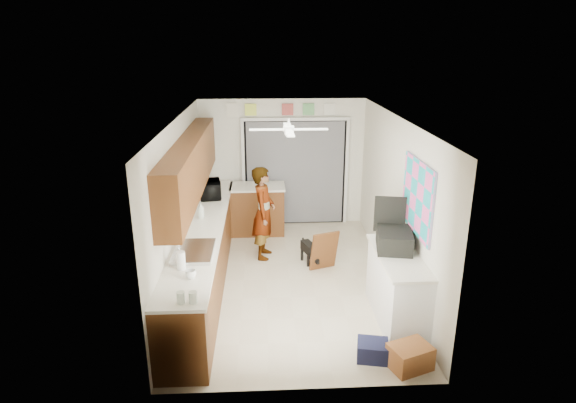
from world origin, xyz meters
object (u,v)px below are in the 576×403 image
object	(u,v)px
paper_towel_roll	(181,261)
man	(264,213)
navy_crate	(373,350)
cup	(191,274)
cardboard_box	(410,357)
dog	(309,252)
microwave	(210,189)
suitcase	(394,240)
soap_bottle	(201,210)

from	to	relation	value
paper_towel_roll	man	bearing A→B (deg)	67.03
paper_towel_roll	navy_crate	distance (m)	2.49
paper_towel_roll	navy_crate	world-z (taller)	paper_towel_roll
paper_towel_roll	navy_crate	bearing A→B (deg)	-13.91
cup	cardboard_box	distance (m)	2.67
cup	dog	size ratio (longest dim) A/B	0.26
cup	navy_crate	size ratio (longest dim) A/B	0.37
cardboard_box	navy_crate	distance (m)	0.43
cardboard_box	cup	bearing A→B (deg)	168.64
man	paper_towel_roll	bearing A→B (deg)	165.13
microwave	navy_crate	distance (m)	4.10
microwave	paper_towel_roll	bearing A→B (deg)	168.85
cup	paper_towel_roll	bearing A→B (deg)	120.85
microwave	dog	world-z (taller)	microwave
paper_towel_roll	suitcase	distance (m)	2.74
paper_towel_roll	suitcase	world-z (taller)	suitcase
man	cardboard_box	bearing A→B (deg)	-143.86
man	cup	bearing A→B (deg)	169.92
cup	man	size ratio (longest dim) A/B	0.08
suitcase	man	world-z (taller)	man
microwave	dog	xyz separation A→B (m)	(1.66, -0.74, -0.89)
microwave	soap_bottle	size ratio (longest dim) A/B	2.04
microwave	cardboard_box	distance (m)	4.46
suitcase	dog	size ratio (longest dim) A/B	1.17
cup	dog	xyz separation A→B (m)	(1.59, 2.28, -0.79)
cardboard_box	man	bearing A→B (deg)	118.03
cardboard_box	man	size ratio (longest dim) A/B	0.28
paper_towel_roll	dog	bearing A→B (deg)	49.74
dog	man	bearing A→B (deg)	139.18
soap_bottle	dog	distance (m)	1.93
suitcase	paper_towel_roll	bearing A→B (deg)	-159.90
cup	cardboard_box	size ratio (longest dim) A/B	0.29
navy_crate	man	world-z (taller)	man
suitcase	soap_bottle	bearing A→B (deg)	164.47
cardboard_box	dog	xyz separation A→B (m)	(-0.90, 2.78, 0.06)
microwave	navy_crate	size ratio (longest dim) A/B	1.48
suitcase	navy_crate	bearing A→B (deg)	-103.75
cup	suitcase	world-z (taller)	suitcase
navy_crate	dog	world-z (taller)	dog
soap_bottle	man	size ratio (longest dim) A/B	0.16
cup	microwave	bearing A→B (deg)	91.45
navy_crate	dog	bearing A→B (deg)	101.11
microwave	cardboard_box	xyz separation A→B (m)	(2.56, -3.53, -0.94)
soap_bottle	paper_towel_roll	distance (m)	1.76
dog	soap_bottle	bearing A→B (deg)	170.19
man	soap_bottle	bearing A→B (deg)	129.14
cup	cardboard_box	xyz separation A→B (m)	(2.48, -0.50, -0.85)
man	dog	world-z (taller)	man
navy_crate	man	size ratio (longest dim) A/B	0.22
paper_towel_roll	suitcase	size ratio (longest dim) A/B	0.39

